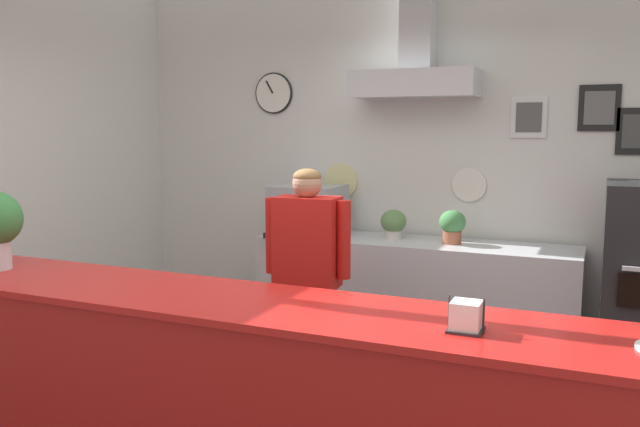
{
  "coord_description": "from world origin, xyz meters",
  "views": [
    {
      "loc": [
        1.44,
        -2.65,
        1.76
      ],
      "look_at": [
        -0.02,
        0.7,
        1.27
      ],
      "focal_mm": 36.36,
      "sensor_mm": 36.0,
      "label": 1
    }
  ],
  "objects_px": {
    "espresso_machine": "(308,210)",
    "potted_oregano": "(452,225)",
    "shop_worker": "(307,285)",
    "potted_sage": "(393,223)",
    "napkin_holder": "(466,317)"
  },
  "relations": [
    {
      "from": "shop_worker",
      "to": "napkin_holder",
      "type": "distance_m",
      "value": 1.71
    },
    {
      "from": "shop_worker",
      "to": "napkin_holder",
      "type": "xyz_separation_m",
      "value": [
        1.17,
        -1.22,
        0.28
      ]
    },
    {
      "from": "espresso_machine",
      "to": "potted_sage",
      "type": "bearing_deg",
      "value": 4.47
    },
    {
      "from": "napkin_holder",
      "to": "espresso_machine",
      "type": "bearing_deg",
      "value": 125.69
    },
    {
      "from": "potted_oregano",
      "to": "napkin_holder",
      "type": "xyz_separation_m",
      "value": [
        0.56,
        -2.39,
        0.04
      ]
    },
    {
      "from": "shop_worker",
      "to": "potted_sage",
      "type": "bearing_deg",
      "value": -101.8
    },
    {
      "from": "espresso_machine",
      "to": "napkin_holder",
      "type": "height_order",
      "value": "espresso_machine"
    },
    {
      "from": "espresso_machine",
      "to": "potted_oregano",
      "type": "relative_size",
      "value": 2.28
    },
    {
      "from": "espresso_machine",
      "to": "potted_oregano",
      "type": "xyz_separation_m",
      "value": [
        1.14,
        0.03,
        -0.05
      ]
    },
    {
      "from": "espresso_machine",
      "to": "napkin_holder",
      "type": "distance_m",
      "value": 2.91
    },
    {
      "from": "shop_worker",
      "to": "potted_oregano",
      "type": "xyz_separation_m",
      "value": [
        0.61,
        1.18,
        0.24
      ]
    },
    {
      "from": "shop_worker",
      "to": "espresso_machine",
      "type": "xyz_separation_m",
      "value": [
        -0.52,
        1.15,
        0.29
      ]
    },
    {
      "from": "shop_worker",
      "to": "napkin_holder",
      "type": "relative_size",
      "value": 11.77
    },
    {
      "from": "potted_sage",
      "to": "napkin_holder",
      "type": "bearing_deg",
      "value": -67.31
    },
    {
      "from": "potted_oregano",
      "to": "napkin_holder",
      "type": "height_order",
      "value": "napkin_holder"
    }
  ]
}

